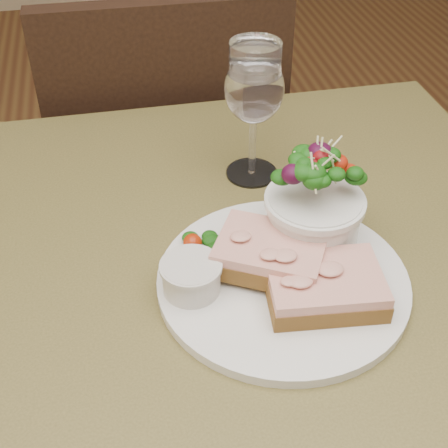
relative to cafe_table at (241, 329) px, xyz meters
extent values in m
cube|color=#47431E|center=(0.00, 0.00, 0.08)|extent=(0.80, 0.80, 0.04)
cylinder|color=black|center=(-0.34, 0.34, -0.29)|extent=(0.05, 0.05, 0.71)
cylinder|color=black|center=(0.34, 0.34, -0.29)|extent=(0.05, 0.05, 0.71)
cube|color=black|center=(-0.02, 0.65, -0.20)|extent=(0.43, 0.43, 0.04)
cube|color=black|center=(-0.03, 0.46, 0.03)|extent=(0.42, 0.05, 0.45)
cube|color=black|center=(-0.02, 0.65, -0.42)|extent=(0.36, 0.36, 0.45)
cylinder|color=silver|center=(0.04, -0.03, 0.11)|extent=(0.28, 0.28, 0.01)
cube|color=#4C2C14|center=(0.07, -0.07, 0.12)|extent=(0.13, 0.10, 0.02)
cube|color=beige|center=(0.07, -0.07, 0.14)|extent=(0.13, 0.10, 0.01)
cube|color=#4C2C14|center=(0.03, -0.02, 0.13)|extent=(0.14, 0.13, 0.02)
cube|color=beige|center=(0.03, -0.02, 0.15)|extent=(0.14, 0.13, 0.01)
cylinder|color=beige|center=(-0.06, -0.03, 0.13)|extent=(0.06, 0.06, 0.04)
cylinder|color=brown|center=(-0.06, -0.03, 0.15)|extent=(0.05, 0.05, 0.01)
cylinder|color=silver|center=(0.09, 0.02, 0.14)|extent=(0.11, 0.11, 0.06)
ellipsoid|color=#0B370A|center=(0.09, 0.02, 0.20)|extent=(0.10, 0.10, 0.06)
ellipsoid|color=#0B370A|center=(-0.04, 0.04, 0.12)|extent=(0.04, 0.04, 0.01)
sphere|color=#962208|center=(-0.05, 0.03, 0.12)|extent=(0.02, 0.02, 0.02)
cylinder|color=white|center=(0.05, 0.18, 0.10)|extent=(0.07, 0.07, 0.00)
cylinder|color=white|center=(0.05, 0.18, 0.15)|extent=(0.01, 0.01, 0.09)
ellipsoid|color=white|center=(0.05, 0.18, 0.23)|extent=(0.08, 0.08, 0.09)
camera|label=1|loc=(-0.13, -0.50, 0.59)|focal=50.00mm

